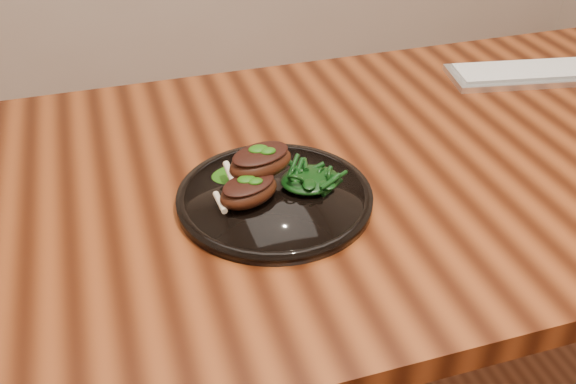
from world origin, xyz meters
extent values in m
cube|color=#351206|center=(0.00, 0.00, 0.73)|extent=(1.60, 0.80, 0.04)
cylinder|color=#3C180D|center=(0.74, 0.34, 0.35)|extent=(0.06, 0.06, 0.71)
cylinder|color=black|center=(-0.21, -0.07, 0.76)|extent=(0.28, 0.28, 0.02)
torus|color=black|center=(-0.21, -0.07, 0.76)|extent=(0.28, 0.28, 0.01)
cylinder|color=black|center=(-0.21, -0.07, 0.76)|extent=(0.19, 0.19, 0.00)
ellipsoid|color=#3B180B|center=(-0.25, -0.08, 0.78)|extent=(0.11, 0.09, 0.04)
ellipsoid|color=black|center=(-0.25, -0.08, 0.80)|extent=(0.10, 0.08, 0.01)
cylinder|color=beige|center=(-0.30, -0.08, 0.78)|extent=(0.01, 0.04, 0.01)
ellipsoid|color=#114507|center=(-0.25, -0.08, 0.80)|extent=(0.03, 0.02, 0.01)
ellipsoid|color=#3B180B|center=(-0.23, -0.04, 0.80)|extent=(0.12, 0.09, 0.04)
ellipsoid|color=black|center=(-0.23, -0.04, 0.82)|extent=(0.10, 0.08, 0.01)
cylinder|color=beige|center=(-0.27, -0.04, 0.80)|extent=(0.01, 0.05, 0.01)
ellipsoid|color=#114507|center=(-0.23, -0.04, 0.82)|extent=(0.03, 0.02, 0.01)
ellipsoid|color=#114507|center=(-0.25, -0.01, 0.77)|extent=(0.09, 0.06, 0.01)
ellipsoid|color=black|center=(-0.16, -0.06, 0.78)|extent=(0.09, 0.08, 0.02)
cube|color=silver|center=(0.43, 0.19, 0.76)|extent=(0.39, 0.18, 0.01)
cube|color=white|center=(0.43, 0.19, 0.77)|extent=(0.36, 0.15, 0.01)
camera|label=1|loc=(-0.42, -0.80, 1.30)|focal=40.00mm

